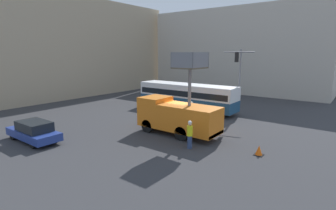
{
  "coord_description": "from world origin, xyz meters",
  "views": [
    {
      "loc": [
        -17.33,
        -11.99,
        6.28
      ],
      "look_at": [
        -1.21,
        0.24,
        2.24
      ],
      "focal_mm": 28.0,
      "sensor_mm": 36.0,
      "label": 1
    }
  ],
  "objects_px": {
    "road_worker_directing": "(191,111)",
    "traffic_cone_near_truck": "(259,151)",
    "city_bus": "(186,95)",
    "utility_truck": "(177,114)",
    "traffic_light_pole": "(239,72)",
    "road_worker_near_truck": "(190,134)",
    "parked_car_curbside": "(34,131)"
  },
  "relations": [
    {
      "from": "road_worker_near_truck",
      "to": "traffic_cone_near_truck",
      "type": "relative_size",
      "value": 2.99
    },
    {
      "from": "road_worker_near_truck",
      "to": "road_worker_directing",
      "type": "distance_m",
      "value": 7.38
    },
    {
      "from": "city_bus",
      "to": "parked_car_curbside",
      "type": "relative_size",
      "value": 2.41
    },
    {
      "from": "traffic_light_pole",
      "to": "road_worker_directing",
      "type": "relative_size",
      "value": 3.63
    },
    {
      "from": "city_bus",
      "to": "traffic_light_pole",
      "type": "distance_m",
      "value": 6.14
    },
    {
      "from": "road_worker_directing",
      "to": "traffic_cone_near_truck",
      "type": "xyz_separation_m",
      "value": [
        -4.71,
        -7.95,
        -0.62
      ]
    },
    {
      "from": "road_worker_near_truck",
      "to": "road_worker_directing",
      "type": "xyz_separation_m",
      "value": [
        6.29,
        3.85,
        -0.04
      ]
    },
    {
      "from": "utility_truck",
      "to": "parked_car_curbside",
      "type": "height_order",
      "value": "utility_truck"
    },
    {
      "from": "traffic_light_pole",
      "to": "road_worker_near_truck",
      "type": "distance_m",
      "value": 11.48
    },
    {
      "from": "parked_car_curbside",
      "to": "utility_truck",
      "type": "bearing_deg",
      "value": -43.93
    },
    {
      "from": "road_worker_near_truck",
      "to": "parked_car_curbside",
      "type": "relative_size",
      "value": 0.4
    },
    {
      "from": "city_bus",
      "to": "traffic_light_pole",
      "type": "relative_size",
      "value": 1.71
    },
    {
      "from": "utility_truck",
      "to": "parked_car_curbside",
      "type": "xyz_separation_m",
      "value": [
        -7.56,
        7.29,
        -0.85
      ]
    },
    {
      "from": "parked_car_curbside",
      "to": "city_bus",
      "type": "bearing_deg",
      "value": -11.16
    },
    {
      "from": "road_worker_near_truck",
      "to": "parked_car_curbside",
      "type": "height_order",
      "value": "road_worker_near_truck"
    },
    {
      "from": "traffic_cone_near_truck",
      "to": "parked_car_curbside",
      "type": "xyz_separation_m",
      "value": [
        -7.17,
        13.8,
        0.46
      ]
    },
    {
      "from": "city_bus",
      "to": "traffic_cone_near_truck",
      "type": "bearing_deg",
      "value": 127.71
    },
    {
      "from": "city_bus",
      "to": "traffic_cone_near_truck",
      "type": "distance_m",
      "value": 13.6
    },
    {
      "from": "utility_truck",
      "to": "traffic_light_pole",
      "type": "bearing_deg",
      "value": -7.36
    },
    {
      "from": "city_bus",
      "to": "traffic_cone_near_truck",
      "type": "height_order",
      "value": "city_bus"
    },
    {
      "from": "city_bus",
      "to": "utility_truck",
      "type": "bearing_deg",
      "value": 103.6
    },
    {
      "from": "road_worker_directing",
      "to": "traffic_light_pole",
      "type": "bearing_deg",
      "value": 37.24
    },
    {
      "from": "city_bus",
      "to": "parked_car_curbside",
      "type": "bearing_deg",
      "value": 63.75
    },
    {
      "from": "road_worker_directing",
      "to": "traffic_cone_near_truck",
      "type": "distance_m",
      "value": 9.26
    },
    {
      "from": "utility_truck",
      "to": "traffic_cone_near_truck",
      "type": "height_order",
      "value": "utility_truck"
    },
    {
      "from": "utility_truck",
      "to": "road_worker_near_truck",
      "type": "height_order",
      "value": "utility_truck"
    },
    {
      "from": "traffic_light_pole",
      "to": "parked_car_curbside",
      "type": "xyz_separation_m",
      "value": [
        -16.46,
        8.43,
        -3.66
      ]
    },
    {
      "from": "road_worker_directing",
      "to": "parked_car_curbside",
      "type": "bearing_deg",
      "value": -139.62
    },
    {
      "from": "city_bus",
      "to": "traffic_cone_near_truck",
      "type": "xyz_separation_m",
      "value": [
        -8.18,
        -10.77,
        -1.42
      ]
    },
    {
      "from": "traffic_cone_near_truck",
      "to": "traffic_light_pole",
      "type": "bearing_deg",
      "value": 30.01
    },
    {
      "from": "road_worker_near_truck",
      "to": "traffic_cone_near_truck",
      "type": "bearing_deg",
      "value": 17.09
    },
    {
      "from": "road_worker_directing",
      "to": "traffic_cone_near_truck",
      "type": "relative_size",
      "value": 2.88
    }
  ]
}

